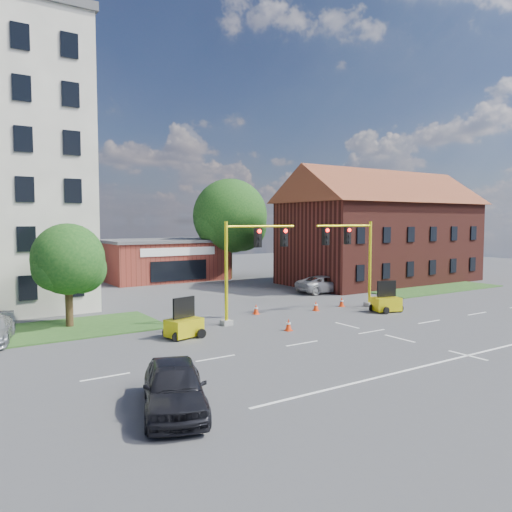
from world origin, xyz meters
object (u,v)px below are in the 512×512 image
pickup_white (326,284)px  trailer_east (386,303)px  signal_mast_west (250,259)px  sedan_dark (174,386)px  trailer_west (184,325)px  signal_mast_east (354,254)px

pickup_white → trailer_east: bearing=167.8°
signal_mast_west → trailer_east: 10.50m
signal_mast_west → sedan_dark: signal_mast_west is taller
trailer_west → sedan_dark: 10.47m
pickup_white → sedan_dark: bearing=133.1°
signal_mast_west → sedan_dark: bearing=-132.1°
signal_mast_east → trailer_east: signal_mast_east is taller
trailer_west → pickup_white: trailer_west is taller
trailer_east → sedan_dark: 21.39m
trailer_west → sedan_dark: trailer_west is taller
trailer_west → pickup_white: 19.62m
signal_mast_west → signal_mast_east: 8.71m
signal_mast_east → signal_mast_west: bearing=180.0°
sedan_dark → pickup_white: bearing=59.7°
signal_mast_west → sedan_dark: 14.96m
signal_mast_west → pickup_white: bearing=30.1°
trailer_west → signal_mast_west: bearing=1.3°
signal_mast_west → signal_mast_east: (8.71, 0.00, 0.00)m
signal_mast_west → trailer_east: size_ratio=2.99×
trailer_west → pickup_white: size_ratio=0.39×
trailer_east → sedan_dark: bearing=-138.4°
signal_mast_west → signal_mast_east: same height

